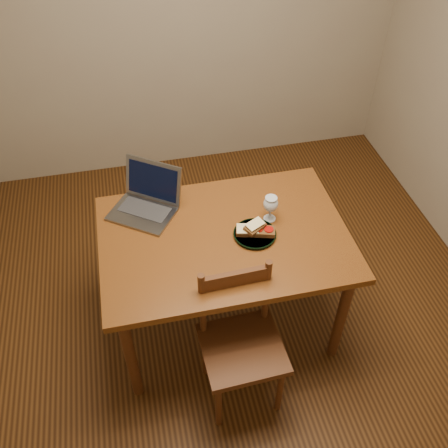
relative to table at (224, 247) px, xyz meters
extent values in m
cube|color=black|center=(0.09, 0.11, -0.66)|extent=(3.20, 3.20, 0.02)
cube|color=gray|center=(0.09, 1.72, 0.65)|extent=(3.20, 0.02, 2.60)
cube|color=#53250D|center=(0.00, 0.00, 0.07)|extent=(1.30, 0.90, 0.04)
cylinder|color=#3F230D|center=(-0.57, -0.37, -0.30)|extent=(0.06, 0.06, 0.70)
cylinder|color=#3F230D|center=(0.57, -0.37, -0.30)|extent=(0.06, 0.06, 0.70)
cylinder|color=#3F230D|center=(-0.57, 0.37, -0.30)|extent=(0.06, 0.06, 0.70)
cylinder|color=#3F230D|center=(0.57, 0.37, -0.30)|extent=(0.06, 0.06, 0.70)
cube|color=#3F230D|center=(-0.01, -0.48, -0.24)|extent=(0.42, 0.40, 0.04)
cube|color=#3F230D|center=(-0.02, -0.33, 0.11)|extent=(0.33, 0.04, 0.12)
cylinder|color=black|center=(0.16, -0.04, 0.10)|extent=(0.22, 0.22, 0.02)
cube|color=slate|center=(-0.40, 0.25, 0.09)|extent=(0.41, 0.38, 0.02)
cube|color=slate|center=(-0.32, 0.38, 0.21)|extent=(0.32, 0.25, 0.23)
cube|color=black|center=(-0.32, 0.38, 0.21)|extent=(0.27, 0.21, 0.19)
camera|label=1|loc=(-0.40, -1.79, 1.95)|focal=40.00mm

